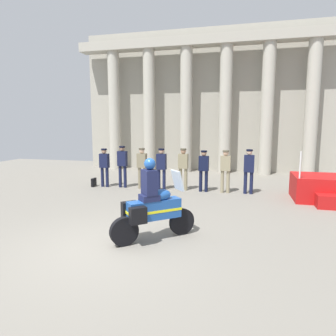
{
  "coord_description": "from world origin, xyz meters",
  "views": [
    {
      "loc": [
        2.82,
        -5.68,
        2.63
      ],
      "look_at": [
        0.56,
        3.31,
        1.29
      ],
      "focal_mm": 32.23,
      "sensor_mm": 36.0,
      "label": 1
    }
  ],
  "objects_px": {
    "officer_in_row_4": "(183,166)",
    "officer_in_row_0": "(104,164)",
    "officer_in_row_2": "(142,165)",
    "reviewing_stand": "(331,189)",
    "motorcycle_with_rider": "(151,207)",
    "officer_in_row_7": "(249,168)",
    "officer_in_row_3": "(161,166)",
    "briefcase_on_ground": "(94,182)",
    "officer_in_row_5": "(204,168)",
    "officer_in_row_6": "(225,168)",
    "officer_in_row_1": "(122,163)"
  },
  "relations": [
    {
      "from": "officer_in_row_2",
      "to": "officer_in_row_6",
      "type": "bearing_deg",
      "value": -177.56
    },
    {
      "from": "officer_in_row_0",
      "to": "officer_in_row_3",
      "type": "relative_size",
      "value": 0.97
    },
    {
      "from": "officer_in_row_0",
      "to": "officer_in_row_6",
      "type": "distance_m",
      "value": 5.03
    },
    {
      "from": "officer_in_row_3",
      "to": "officer_in_row_6",
      "type": "relative_size",
      "value": 1.01
    },
    {
      "from": "reviewing_stand",
      "to": "motorcycle_with_rider",
      "type": "height_order",
      "value": "motorcycle_with_rider"
    },
    {
      "from": "officer_in_row_7",
      "to": "officer_in_row_3",
      "type": "bearing_deg",
      "value": 2.94
    },
    {
      "from": "reviewing_stand",
      "to": "officer_in_row_5",
      "type": "relative_size",
      "value": 1.52
    },
    {
      "from": "officer_in_row_0",
      "to": "officer_in_row_7",
      "type": "height_order",
      "value": "officer_in_row_7"
    },
    {
      "from": "motorcycle_with_rider",
      "to": "officer_in_row_7",
      "type": "bearing_deg",
      "value": 26.37
    },
    {
      "from": "officer_in_row_2",
      "to": "officer_in_row_3",
      "type": "xyz_separation_m",
      "value": [
        0.83,
        0.01,
        -0.0
      ]
    },
    {
      "from": "officer_in_row_0",
      "to": "briefcase_on_ground",
      "type": "bearing_deg",
      "value": 9.88
    },
    {
      "from": "reviewing_stand",
      "to": "officer_in_row_0",
      "type": "height_order",
      "value": "reviewing_stand"
    },
    {
      "from": "officer_in_row_2",
      "to": "officer_in_row_4",
      "type": "distance_m",
      "value": 1.71
    },
    {
      "from": "officer_in_row_0",
      "to": "officer_in_row_4",
      "type": "distance_m",
      "value": 3.37
    },
    {
      "from": "officer_in_row_5",
      "to": "officer_in_row_4",
      "type": "bearing_deg",
      "value": -2.38
    },
    {
      "from": "officer_in_row_1",
      "to": "officer_in_row_4",
      "type": "distance_m",
      "value": 2.58
    },
    {
      "from": "reviewing_stand",
      "to": "motorcycle_with_rider",
      "type": "distance_m",
      "value": 6.99
    },
    {
      "from": "reviewing_stand",
      "to": "officer_in_row_7",
      "type": "height_order",
      "value": "reviewing_stand"
    },
    {
      "from": "motorcycle_with_rider",
      "to": "briefcase_on_ground",
      "type": "xyz_separation_m",
      "value": [
        -4.2,
        5.19,
        -0.61
      ]
    },
    {
      "from": "officer_in_row_7",
      "to": "officer_in_row_0",
      "type": "bearing_deg",
      "value": 2.98
    },
    {
      "from": "officer_in_row_6",
      "to": "motorcycle_with_rider",
      "type": "xyz_separation_m",
      "value": [
        -1.32,
        -5.35,
        -0.18
      ]
    },
    {
      "from": "officer_in_row_4",
      "to": "reviewing_stand",
      "type": "bearing_deg",
      "value": 176.6
    },
    {
      "from": "officer_in_row_2",
      "to": "officer_in_row_4",
      "type": "xyz_separation_m",
      "value": [
        1.71,
        0.09,
        0.01
      ]
    },
    {
      "from": "officer_in_row_3",
      "to": "officer_in_row_2",
      "type": "bearing_deg",
      "value": 2.13
    },
    {
      "from": "officer_in_row_6",
      "to": "officer_in_row_4",
      "type": "bearing_deg",
      "value": -0.03
    },
    {
      "from": "officer_in_row_0",
      "to": "officer_in_row_3",
      "type": "bearing_deg",
      "value": -176.96
    },
    {
      "from": "officer_in_row_0",
      "to": "motorcycle_with_rider",
      "type": "height_order",
      "value": "motorcycle_with_rider"
    },
    {
      "from": "officer_in_row_1",
      "to": "officer_in_row_2",
      "type": "xyz_separation_m",
      "value": [
        0.87,
        -0.02,
        -0.04
      ]
    },
    {
      "from": "officer_in_row_2",
      "to": "reviewing_stand",
      "type": "bearing_deg",
      "value": 178.6
    },
    {
      "from": "officer_in_row_1",
      "to": "officer_in_row_5",
      "type": "height_order",
      "value": "officer_in_row_1"
    },
    {
      "from": "reviewing_stand",
      "to": "briefcase_on_ground",
      "type": "distance_m",
      "value": 9.16
    },
    {
      "from": "officer_in_row_6",
      "to": "officer_in_row_3",
      "type": "bearing_deg",
      "value": 2.54
    },
    {
      "from": "motorcycle_with_rider",
      "to": "officer_in_row_1",
      "type": "bearing_deg",
      "value": 77.26
    },
    {
      "from": "briefcase_on_ground",
      "to": "reviewing_stand",
      "type": "bearing_deg",
      "value": -1.67
    },
    {
      "from": "officer_in_row_3",
      "to": "briefcase_on_ground",
      "type": "bearing_deg",
      "value": 4.17
    },
    {
      "from": "officer_in_row_4",
      "to": "officer_in_row_7",
      "type": "distance_m",
      "value": 2.54
    },
    {
      "from": "officer_in_row_4",
      "to": "officer_in_row_0",
      "type": "bearing_deg",
      "value": 4.18
    },
    {
      "from": "officer_in_row_1",
      "to": "motorcycle_with_rider",
      "type": "relative_size",
      "value": 0.92
    },
    {
      "from": "reviewing_stand",
      "to": "officer_in_row_4",
      "type": "relative_size",
      "value": 1.47
    },
    {
      "from": "officer_in_row_1",
      "to": "officer_in_row_3",
      "type": "relative_size",
      "value": 1.04
    },
    {
      "from": "reviewing_stand",
      "to": "officer_in_row_0",
      "type": "xyz_separation_m",
      "value": [
        -8.66,
        0.34,
        0.54
      ]
    },
    {
      "from": "officer_in_row_5",
      "to": "briefcase_on_ground",
      "type": "bearing_deg",
      "value": 3.62
    },
    {
      "from": "officer_in_row_2",
      "to": "officer_in_row_7",
      "type": "relative_size",
      "value": 0.98
    },
    {
      "from": "officer_in_row_2",
      "to": "motorcycle_with_rider",
      "type": "distance_m",
      "value": 5.7
    },
    {
      "from": "officer_in_row_3",
      "to": "motorcycle_with_rider",
      "type": "distance_m",
      "value": 5.46
    },
    {
      "from": "reviewing_stand",
      "to": "officer_in_row_1",
      "type": "height_order",
      "value": "reviewing_stand"
    },
    {
      "from": "officer_in_row_6",
      "to": "officer_in_row_1",
      "type": "bearing_deg",
      "value": 1.99
    },
    {
      "from": "officer_in_row_3",
      "to": "briefcase_on_ground",
      "type": "distance_m",
      "value": 3.08
    },
    {
      "from": "officer_in_row_5",
      "to": "motorcycle_with_rider",
      "type": "relative_size",
      "value": 0.86
    },
    {
      "from": "officer_in_row_0",
      "to": "reviewing_stand",
      "type": "bearing_deg",
      "value": 179.53
    }
  ]
}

